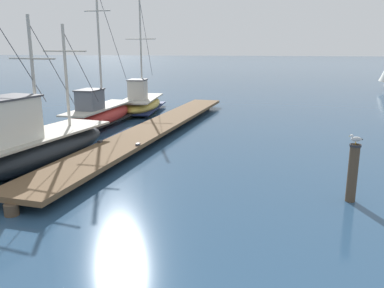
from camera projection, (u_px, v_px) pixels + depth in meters
floating_dock at (156, 127)px, 18.83m from camera, size 3.48×19.81×0.53m
fishing_boat_0 at (27, 145)px, 13.45m from camera, size 3.42×7.98×7.10m
fishing_boat_1 at (99, 115)px, 20.46m from camera, size 1.81×6.93×7.36m
fishing_boat_2 at (141, 103)px, 25.48m from camera, size 2.73×6.78×7.38m
mooring_piling at (353, 172)px, 10.53m from camera, size 0.30×0.30×1.59m
perched_seagull at (356, 139)px, 10.32m from camera, size 0.38×0.17×0.27m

